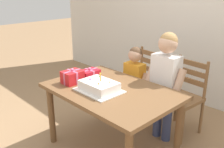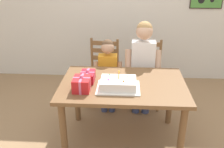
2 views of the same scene
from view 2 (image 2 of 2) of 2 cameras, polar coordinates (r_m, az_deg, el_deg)
The scene contains 10 objects.
ground_plane at distance 3.13m, azimuth 2.26°, elevation -14.22°, with size 20.00×20.00×0.00m, color #997551.
back_wall at distance 4.34m, azimuth 3.16°, elevation 15.54°, with size 6.40×0.11×2.60m.
dining_table at distance 2.78m, azimuth 2.47°, elevation -3.91°, with size 1.34×0.91×0.73m.
birthday_cake at distance 2.61m, azimuth 1.42°, elevation -2.25°, with size 0.44×0.34×0.19m.
gift_box_red_large at distance 2.58m, azimuth -6.78°, elevation -2.20°, with size 0.17×0.21×0.17m.
gift_box_beside_cake at distance 2.78m, azimuth -5.47°, elevation -0.57°, with size 0.15×0.22×0.14m.
chair_left at distance 3.68m, azimuth -2.05°, elevation 0.46°, with size 0.46×0.46×0.92m.
chair_right at distance 3.67m, azimuth 7.55°, elevation 0.23°, with size 0.46×0.46×0.92m.
child_older at distance 3.28m, azimuth 6.93°, elevation 3.07°, with size 0.46×0.26×1.27m.
child_younger at distance 3.33m, azimuth -0.93°, elevation 0.94°, with size 0.38×0.22×1.04m.
Camera 2 is at (0.02, -2.46, 1.93)m, focal length 40.92 mm.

